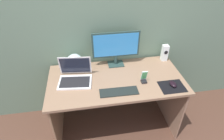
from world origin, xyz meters
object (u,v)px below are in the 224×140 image
object	(u,v)px
keyboard_external	(119,92)
phone_in_dock	(144,78)
mouse	(173,84)
speaker_right	(165,53)
laptop	(75,76)
fishbowl	(75,62)
monitor	(116,47)

from	to	relation	value
keyboard_external	phone_in_dock	distance (m)	0.31
mouse	speaker_right	bearing A→B (deg)	76.35
speaker_right	keyboard_external	distance (m)	0.81
mouse	phone_in_dock	world-z (taller)	phone_in_dock
laptop	phone_in_dock	distance (m)	0.71
fishbowl	phone_in_dock	distance (m)	0.78
fishbowl	mouse	size ratio (longest dim) A/B	1.83
monitor	fishbowl	bearing A→B (deg)	-179.82
monitor	mouse	distance (m)	0.72
monitor	phone_in_dock	size ratio (longest dim) A/B	3.84
mouse	phone_in_dock	size ratio (longest dim) A/B	0.73
laptop	speaker_right	bearing A→B (deg)	11.77
laptop	fishbowl	world-z (taller)	laptop
fishbowl	monitor	bearing A→B (deg)	0.18
speaker_right	keyboard_external	world-z (taller)	speaker_right
speaker_right	mouse	size ratio (longest dim) A/B	1.98
monitor	keyboard_external	world-z (taller)	monitor
fishbowl	laptop	bearing A→B (deg)	-90.47
monitor	speaker_right	size ratio (longest dim) A/B	2.67
keyboard_external	mouse	distance (m)	0.55
laptop	mouse	world-z (taller)	laptop
monitor	laptop	bearing A→B (deg)	-154.91
mouse	monitor	bearing A→B (deg)	134.04
fishbowl	mouse	world-z (taller)	fishbowl
laptop	phone_in_dock	bearing A→B (deg)	-11.76
fishbowl	mouse	xyz separation A→B (m)	(0.97, -0.47, -0.07)
monitor	fishbowl	distance (m)	0.49
keyboard_external	laptop	bearing A→B (deg)	149.11
mouse	laptop	bearing A→B (deg)	162.69
speaker_right	mouse	bearing A→B (deg)	-100.85
fishbowl	phone_in_dock	world-z (taller)	fishbowl
laptop	monitor	bearing A→B (deg)	25.09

